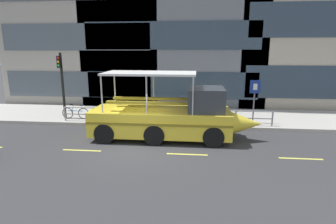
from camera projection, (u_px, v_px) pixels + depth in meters
ground_plane at (138, 145)px, 13.21m from camera, size 120.00×120.00×0.00m
sidewalk at (155, 116)px, 18.62m from camera, size 32.00×4.80×0.18m
curb_edge at (149, 126)px, 16.21m from camera, size 32.00×0.18×0.18m
lane_centreline at (133, 152)px, 12.29m from camera, size 25.80×0.12×0.01m
curb_guardrail at (165, 113)px, 16.29m from camera, size 12.50×0.09×0.88m
traffic_light_pole at (62, 79)px, 17.11m from camera, size 0.24×0.46×4.12m
parking_sign at (255, 94)px, 16.12m from camera, size 0.60×0.12×2.56m
leaned_bicycle at (76, 113)px, 17.39m from camera, size 1.74×0.46×0.96m
duck_tour_boat at (171, 117)px, 13.97m from camera, size 8.73×2.52×3.39m
pedestrian_near_bow at (215, 104)px, 17.41m from camera, size 0.29×0.37×1.50m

